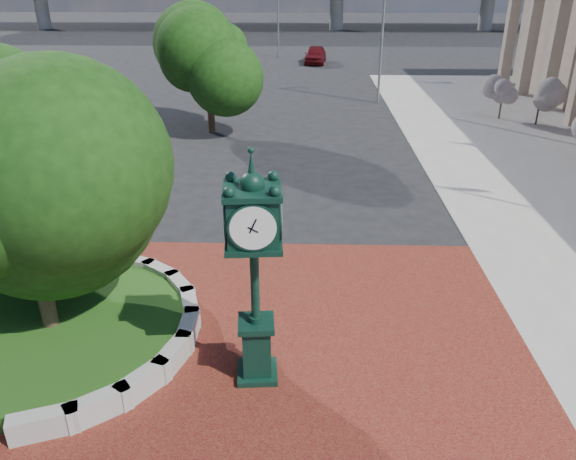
% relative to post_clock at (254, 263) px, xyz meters
% --- Properties ---
extents(ground, '(200.00, 200.00, 0.00)m').
position_rel_post_clock_xyz_m(ground, '(0.11, 1.21, -2.74)').
color(ground, black).
rests_on(ground, ground).
extents(plaza, '(12.00, 12.00, 0.04)m').
position_rel_post_clock_xyz_m(plaza, '(0.11, 0.21, -2.72)').
color(plaza, maroon).
rests_on(plaza, ground).
extents(planter_wall, '(2.96, 6.77, 0.54)m').
position_rel_post_clock_xyz_m(planter_wall, '(-2.60, 1.21, -2.47)').
color(planter_wall, '#9E9B93').
rests_on(planter_wall, ground).
extents(grass_bed, '(6.10, 6.10, 0.40)m').
position_rel_post_clock_xyz_m(grass_bed, '(-4.89, 1.21, -2.54)').
color(grass_bed, '#1B4413').
rests_on(grass_bed, ground).
extents(tree_planter, '(5.20, 5.20, 6.33)m').
position_rel_post_clock_xyz_m(tree_planter, '(-4.89, 1.21, 0.99)').
color(tree_planter, '#38281C').
rests_on(tree_planter, ground).
extents(tree_street, '(4.40, 4.40, 5.45)m').
position_rel_post_clock_xyz_m(tree_street, '(-3.89, 19.21, 0.50)').
color(tree_street, '#38281C').
rests_on(tree_street, ground).
extents(post_clock, '(1.12, 1.12, 4.98)m').
position_rel_post_clock_xyz_m(post_clock, '(0.00, 0.00, 0.00)').
color(post_clock, black).
rests_on(post_clock, ground).
extents(parked_car, '(2.17, 4.52, 1.49)m').
position_rel_post_clock_xyz_m(parked_car, '(1.86, 42.33, -1.99)').
color(parked_car, '#520B11').
rests_on(parked_car, ground).
extents(street_lamp_near, '(1.90, 0.75, 8.72)m').
position_rel_post_clock_xyz_m(street_lamp_near, '(5.80, 26.51, 2.37)').
color(street_lamp_near, slate).
rests_on(street_lamp_near, ground).
extents(street_lamp_far, '(1.87, 0.23, 8.33)m').
position_rel_post_clock_xyz_m(street_lamp_far, '(-1.38, 45.57, 2.15)').
color(street_lamp_far, slate).
rests_on(street_lamp_far, ground).
extents(shrub_mid, '(1.20, 1.20, 2.20)m').
position_rel_post_clock_xyz_m(shrub_mid, '(13.62, 21.15, -1.14)').
color(shrub_mid, '#38281C').
rests_on(shrub_mid, ground).
extents(shrub_far, '(1.20, 1.20, 2.20)m').
position_rel_post_clock_xyz_m(shrub_far, '(12.01, 22.44, -1.14)').
color(shrub_far, '#38281C').
rests_on(shrub_far, ground).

